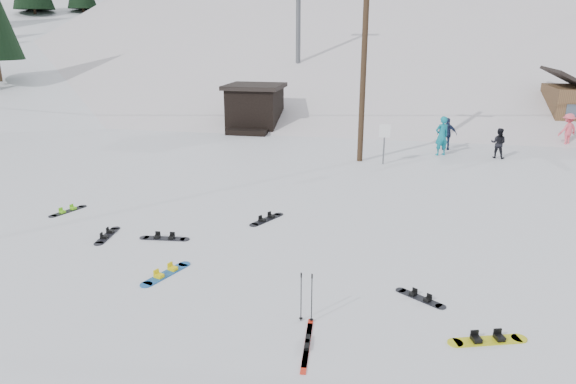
# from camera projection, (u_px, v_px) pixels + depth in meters

# --- Properties ---
(ground) EXTENTS (200.00, 200.00, 0.00)m
(ground) POSITION_uv_depth(u_px,v_px,m) (224.00, 304.00, 11.52)
(ground) COLOR white
(ground) RESTS_ON ground
(ski_slope) EXTENTS (60.00, 85.24, 65.97)m
(ski_slope) POSITION_uv_depth(u_px,v_px,m) (363.00, 175.00, 66.48)
(ski_slope) COLOR silver
(ski_slope) RESTS_ON ground
(ridge_left) EXTENTS (47.54, 95.03, 58.38)m
(ridge_left) POSITION_uv_depth(u_px,v_px,m) (81.00, 167.00, 66.65)
(ridge_left) COLOR white
(ridge_left) RESTS_ON ground
(treeline_left) EXTENTS (20.00, 64.00, 10.00)m
(treeline_left) POSITION_uv_depth(u_px,v_px,m) (43.00, 88.00, 55.49)
(treeline_left) COLOR black
(treeline_left) RESTS_ON ground
(treeline_crest) EXTENTS (50.00, 6.00, 10.00)m
(treeline_crest) POSITION_uv_depth(u_px,v_px,m) (378.00, 65.00, 91.83)
(treeline_crest) COLOR black
(treeline_crest) RESTS_ON ski_slope
(utility_pole) EXTENTS (2.00, 0.26, 9.00)m
(utility_pole) POSITION_uv_depth(u_px,v_px,m) (364.00, 59.00, 22.80)
(utility_pole) COLOR #3A2819
(utility_pole) RESTS_ON ground
(trail_sign) EXTENTS (0.50, 0.09, 1.85)m
(trail_sign) POSITION_uv_depth(u_px,v_px,m) (384.00, 137.00, 23.21)
(trail_sign) COLOR #595B60
(trail_sign) RESTS_ON ground
(lift_hut) EXTENTS (3.40, 4.10, 2.75)m
(lift_hut) POSITION_uv_depth(u_px,v_px,m) (255.00, 107.00, 31.64)
(lift_hut) COLOR black
(lift_hut) RESTS_ON ground
(lift_tower_near) EXTENTS (2.20, 0.36, 8.00)m
(lift_tower_near) POSITION_uv_depth(u_px,v_px,m) (298.00, 3.00, 37.96)
(lift_tower_near) COLOR #595B60
(lift_tower_near) RESTS_ON ski_slope
(hero_snowboard) EXTENTS (0.76, 1.56, 0.11)m
(hero_snowboard) POSITION_uv_depth(u_px,v_px,m) (166.00, 273.00, 12.89)
(hero_snowboard) COLOR #1A5BAB
(hero_snowboard) RESTS_ON ground
(hero_skis) EXTENTS (0.26, 1.84, 0.10)m
(hero_skis) POSITION_uv_depth(u_px,v_px,m) (307.00, 344.00, 9.99)
(hero_skis) COLOR red
(hero_skis) RESTS_ON ground
(ski_poles) EXTENTS (0.31, 0.08, 1.11)m
(ski_poles) POSITION_uv_depth(u_px,v_px,m) (306.00, 297.00, 10.65)
(ski_poles) COLOR black
(ski_poles) RESTS_ON ground
(board_scatter_a) EXTENTS (1.50, 0.41, 0.11)m
(board_scatter_a) POSITION_uv_depth(u_px,v_px,m) (164.00, 238.00, 15.10)
(board_scatter_a) COLOR black
(board_scatter_a) RESTS_ON ground
(board_scatter_b) EXTENTS (0.42, 1.47, 0.10)m
(board_scatter_b) POSITION_uv_depth(u_px,v_px,m) (107.00, 235.00, 15.30)
(board_scatter_b) COLOR black
(board_scatter_b) RESTS_ON ground
(board_scatter_c) EXTENTS (0.67, 1.36, 0.10)m
(board_scatter_c) POSITION_uv_depth(u_px,v_px,m) (68.00, 211.00, 17.39)
(board_scatter_c) COLOR black
(board_scatter_c) RESTS_ON ground
(board_scatter_d) EXTENTS (1.11, 0.83, 0.09)m
(board_scatter_d) POSITION_uv_depth(u_px,v_px,m) (420.00, 298.00, 11.73)
(board_scatter_d) COLOR black
(board_scatter_d) RESTS_ON ground
(board_scatter_e) EXTENTS (1.57, 0.73, 0.11)m
(board_scatter_e) POSITION_uv_depth(u_px,v_px,m) (487.00, 340.00, 10.11)
(board_scatter_e) COLOR yellow
(board_scatter_e) RESTS_ON ground
(board_scatter_f) EXTENTS (0.85, 1.41, 0.11)m
(board_scatter_f) POSITION_uv_depth(u_px,v_px,m) (267.00, 219.00, 16.62)
(board_scatter_f) COLOR black
(board_scatter_f) RESTS_ON ground
(skier_teal) EXTENTS (0.84, 0.75, 1.92)m
(skier_teal) POSITION_uv_depth(u_px,v_px,m) (442.00, 136.00, 25.02)
(skier_teal) COLOR #0D798B
(skier_teal) RESTS_ON ground
(skier_dark) EXTENTS (0.85, 0.75, 1.45)m
(skier_dark) POSITION_uv_depth(u_px,v_px,m) (498.00, 143.00, 24.52)
(skier_dark) COLOR black
(skier_dark) RESTS_ON ground
(skier_pink) EXTENTS (1.28, 1.14, 1.72)m
(skier_pink) POSITION_uv_depth(u_px,v_px,m) (568.00, 130.00, 27.11)
(skier_pink) COLOR #F35668
(skier_pink) RESTS_ON ground
(skier_navy) EXTENTS (1.01, 0.52, 1.64)m
(skier_navy) POSITION_uv_depth(u_px,v_px,m) (447.00, 134.00, 26.21)
(skier_navy) COLOR #1C2747
(skier_navy) RESTS_ON ground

